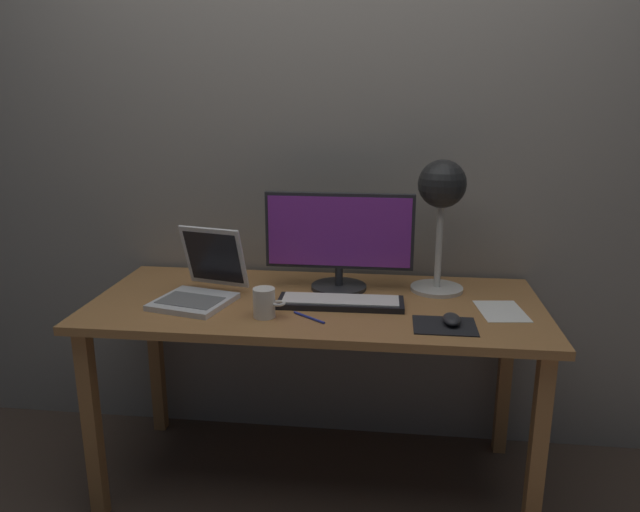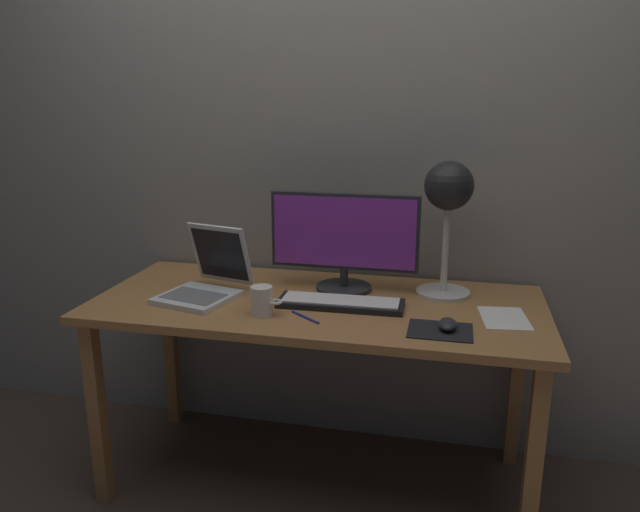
% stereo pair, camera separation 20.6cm
% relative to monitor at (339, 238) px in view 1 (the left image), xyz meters
% --- Properties ---
extents(ground_plane, '(4.80, 4.80, 0.00)m').
position_rel_monitor_xyz_m(ground_plane, '(-0.07, -0.14, -0.94)').
color(ground_plane, '#47382D').
rests_on(ground_plane, ground).
extents(back_wall, '(4.80, 0.06, 2.60)m').
position_rel_monitor_xyz_m(back_wall, '(-0.07, 0.26, 0.36)').
color(back_wall, gray).
rests_on(back_wall, ground).
extents(desk, '(1.60, 0.70, 0.74)m').
position_rel_monitor_xyz_m(desk, '(-0.07, -0.14, -0.28)').
color(desk, '#A8703D').
rests_on(desk, ground).
extents(monitor, '(0.55, 0.21, 0.37)m').
position_rel_monitor_xyz_m(monitor, '(0.00, 0.00, 0.00)').
color(monitor, '#28282B').
rests_on(monitor, desk).
extents(keyboard_main, '(0.44, 0.15, 0.03)m').
position_rel_monitor_xyz_m(keyboard_main, '(0.02, -0.18, -0.19)').
color(keyboard_main, black).
rests_on(keyboard_main, desk).
extents(laptop, '(0.31, 0.36, 0.25)m').
position_rel_monitor_xyz_m(laptop, '(-0.48, -0.16, -0.13)').
color(laptop, silver).
rests_on(laptop, desk).
extents(desk_lamp, '(0.20, 0.20, 0.49)m').
position_rel_monitor_xyz_m(desk_lamp, '(0.37, 0.03, 0.16)').
color(desk_lamp, beige).
rests_on(desk_lamp, desk).
extents(mousepad, '(0.20, 0.16, 0.00)m').
position_rel_monitor_xyz_m(mousepad, '(0.37, -0.34, -0.20)').
color(mousepad, black).
rests_on(mousepad, desk).
extents(mouse, '(0.06, 0.10, 0.03)m').
position_rel_monitor_xyz_m(mouse, '(0.39, -0.32, -0.18)').
color(mouse, '#28282B').
rests_on(mouse, mousepad).
extents(coffee_mug, '(0.11, 0.07, 0.10)m').
position_rel_monitor_xyz_m(coffee_mug, '(-0.22, -0.32, -0.15)').
color(coffee_mug, white).
rests_on(coffee_mug, desk).
extents(paper_sheet_near_mouse, '(0.17, 0.23, 0.00)m').
position_rel_monitor_xyz_m(paper_sheet_near_mouse, '(0.57, -0.18, -0.20)').
color(paper_sheet_near_mouse, white).
rests_on(paper_sheet_near_mouse, desk).
extents(pen, '(0.12, 0.09, 0.01)m').
position_rel_monitor_xyz_m(pen, '(-0.07, -0.32, -0.20)').
color(pen, '#2633A5').
rests_on(pen, desk).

